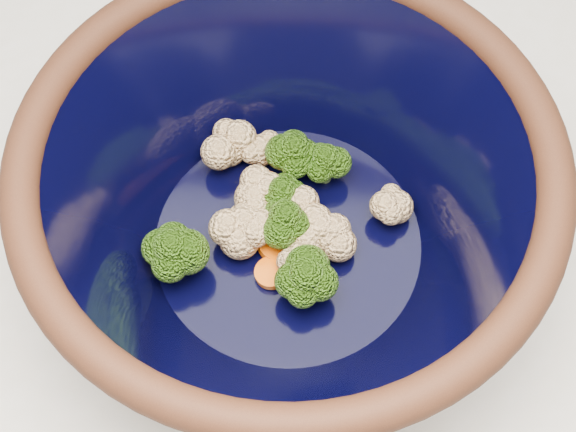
# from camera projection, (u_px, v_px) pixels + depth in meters

# --- Properties ---
(mixing_bowl) EXTENTS (0.41, 0.41, 0.16)m
(mixing_bowl) POSITION_uv_depth(u_px,v_px,m) (288.00, 205.00, 0.57)
(mixing_bowl) COLOR black
(mixing_bowl) RESTS_ON counter
(vegetable_pile) EXTENTS (0.20, 0.15, 0.05)m
(vegetable_pile) POSITION_uv_depth(u_px,v_px,m) (275.00, 215.00, 0.60)
(vegetable_pile) COLOR #608442
(vegetable_pile) RESTS_ON mixing_bowl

